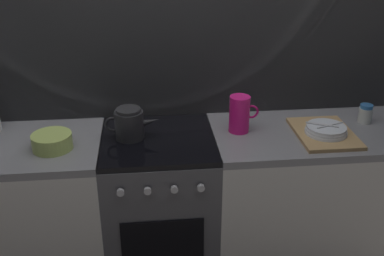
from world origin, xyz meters
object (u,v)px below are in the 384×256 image
mixing_bowl (52,141)px  pitcher (240,114)px  kettle (129,124)px  dish_pile (325,132)px  stove_unit (160,209)px  spice_jar (365,114)px

mixing_bowl → pitcher: 0.98m
kettle → pitcher: 0.59m
mixing_bowl → dish_pile: bearing=0.0°
stove_unit → pitcher: (0.44, 0.04, 0.55)m
mixing_bowl → spice_jar: bearing=5.0°
mixing_bowl → kettle: bearing=12.1°
stove_unit → pitcher: bearing=5.7°
dish_pile → pitcher: bearing=166.5°
stove_unit → pitcher: size_ratio=4.50×
pitcher → dish_pile: size_ratio=0.50×
spice_jar → kettle: bearing=-177.1°
kettle → mixing_bowl: size_ratio=1.42×
stove_unit → kettle: size_ratio=3.16×
stove_unit → pitcher: 0.71m
spice_jar → stove_unit: bearing=-175.8°
stove_unit → kettle: bearing=171.9°
spice_jar → dish_pile: bearing=-152.7°
stove_unit → spice_jar: spice_jar is taller
kettle → dish_pile: size_ratio=0.71×
kettle → dish_pile: kettle is taller
kettle → spice_jar: 1.32m
pitcher → spice_jar: bearing=3.3°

